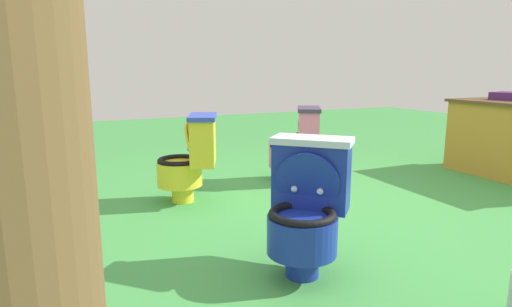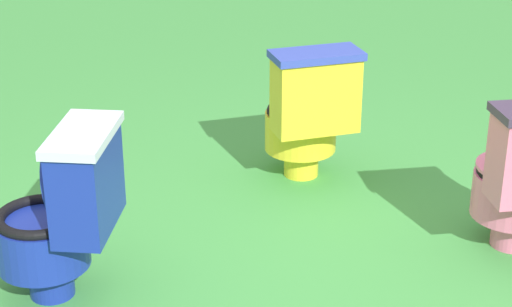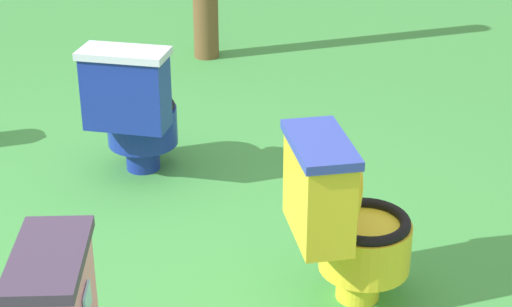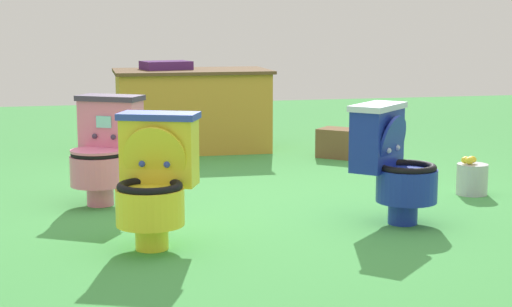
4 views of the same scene
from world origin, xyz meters
name	(u,v)px [view 1 (image 1 of 4)]	position (x,y,z in m)	size (l,w,h in m)	color
ground	(330,215)	(0.00, 0.00, 0.00)	(14.00, 14.00, 0.00)	#429947
toilet_yellow	(190,158)	(-0.79, -0.84, 0.37)	(0.56, 0.61, 0.73)	yellow
toilet_pink	(297,144)	(-1.01, 0.30, 0.37)	(0.60, 0.63, 0.73)	pink
toilet_blue	(307,205)	(0.68, -0.65, 0.37)	(0.63, 0.63, 0.73)	#192D9E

